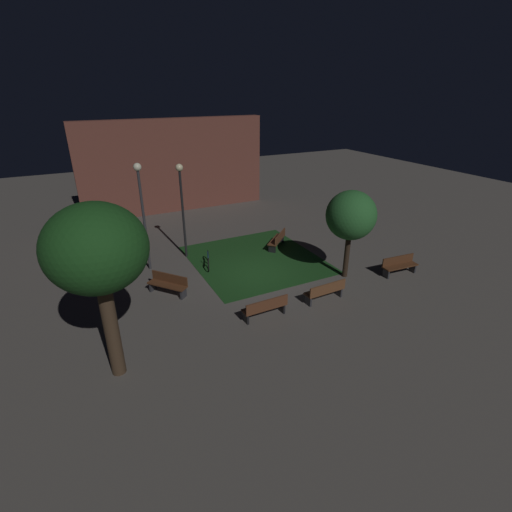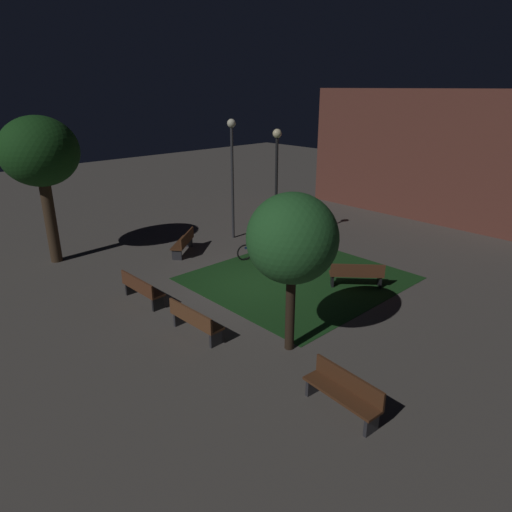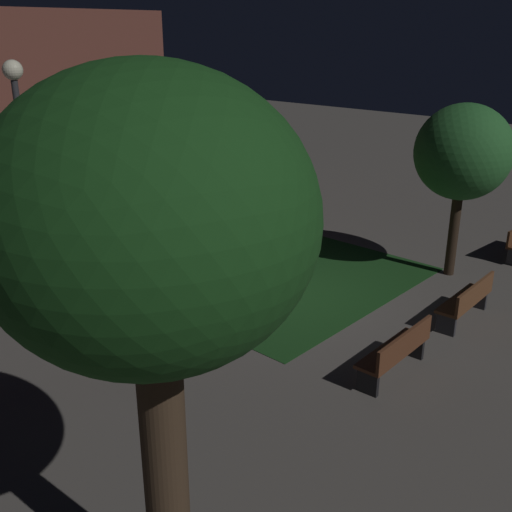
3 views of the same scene
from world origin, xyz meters
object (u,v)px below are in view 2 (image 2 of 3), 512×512
at_px(tree_back_left, 292,239).
at_px(bench_near_trees, 141,288).
at_px(bench_corner, 357,274).
at_px(bench_lawn_edge, 184,242).
at_px(bench_path_side, 344,391).
at_px(bicycle, 256,250).
at_px(lamp_post_plaza_east, 232,161).
at_px(tree_tall_center, 40,154).
at_px(lamp_post_plaza_west, 277,169).
at_px(bench_front_left, 194,320).

bearing_deg(tree_back_left, bench_near_trees, -164.24).
xyz_separation_m(bench_corner, bench_lawn_edge, (-6.79, -2.33, 0.00)).
relative_size(bench_path_side, bicycle, 1.18).
distance_m(tree_back_left, lamp_post_plaza_east, 9.49).
bearing_deg(tree_back_left, tree_tall_center, -169.24).
xyz_separation_m(bench_path_side, lamp_post_plaza_west, (-8.46, 6.57, 2.79)).
bearing_deg(lamp_post_plaza_west, bench_front_left, -61.47).
bearing_deg(bench_path_side, lamp_post_plaza_east, 150.52).
bearing_deg(bench_path_side, tree_back_left, 158.21).
xyz_separation_m(bench_path_side, bicycle, (-7.86, 4.86, -0.14)).
bearing_deg(bicycle, lamp_post_plaza_east, 157.78).
xyz_separation_m(lamp_post_plaza_west, bicycle, (0.61, -1.71, -2.93)).
distance_m(bench_path_side, lamp_post_plaza_west, 11.08).
bearing_deg(bench_front_left, bench_corner, 79.25).
xyz_separation_m(bench_lawn_edge, tree_back_left, (7.87, -2.16, 2.52)).
xyz_separation_m(bench_front_left, bench_path_side, (4.65, 0.45, 0.00)).
bearing_deg(lamp_post_plaza_west, bicycle, -70.54).
distance_m(bench_corner, tree_tall_center, 12.08).
bearing_deg(tree_tall_center, bench_corner, 34.41).
bearing_deg(tree_tall_center, bench_lawn_edge, 57.06).
bearing_deg(bench_near_trees, bench_path_side, 3.41).
bearing_deg(bicycle, tree_tall_center, -131.21).
bearing_deg(bench_corner, bench_lawn_edge, -161.07).
relative_size(bench_corner, bench_lawn_edge, 0.96).
distance_m(bench_front_left, lamp_post_plaza_west, 8.46).
height_order(bench_lawn_edge, bicycle, bicycle).
relative_size(tree_tall_center, lamp_post_plaza_east, 1.06).
bearing_deg(bicycle, bench_lawn_edge, -145.01).
bearing_deg(tree_tall_center, tree_back_left, 10.76).
relative_size(bench_lawn_edge, lamp_post_plaza_west, 0.35).
distance_m(bench_path_side, bench_corner, 6.51).
bearing_deg(bench_lawn_edge, lamp_post_plaza_east, 94.05).
distance_m(tree_tall_center, bicycle, 8.71).
distance_m(bench_corner, lamp_post_plaza_west, 5.78).
height_order(bench_corner, lamp_post_plaza_east, lamp_post_plaza_east).
bearing_deg(bench_near_trees, bench_front_left, 0.00).
xyz_separation_m(bench_near_trees, bench_front_left, (2.83, 0.00, 0.00)).
bearing_deg(tree_back_left, bench_lawn_edge, 164.63).
bearing_deg(bench_lawn_edge, bicycle, 34.99).
height_order(bench_front_left, lamp_post_plaza_east, lamp_post_plaza_east).
bearing_deg(lamp_post_plaza_east, bench_path_side, -29.48).
relative_size(bench_front_left, tree_tall_center, 0.33).
relative_size(bench_near_trees, lamp_post_plaza_west, 0.37).
bearing_deg(tree_back_left, bench_path_side, -21.79).
relative_size(bench_front_left, lamp_post_plaza_east, 0.35).
bearing_deg(tree_tall_center, lamp_post_plaza_west, 59.09).
height_order(bench_near_trees, bench_path_side, same).
xyz_separation_m(tree_back_left, lamp_post_plaza_west, (-6.02, 5.60, 0.27)).
xyz_separation_m(bench_path_side, lamp_post_plaza_east, (-10.51, 5.94, 2.97)).
relative_size(lamp_post_plaza_east, bicycle, 3.33).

